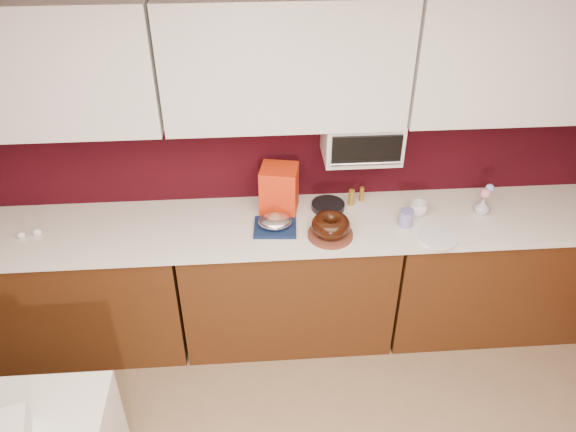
{
  "coord_description": "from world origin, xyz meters",
  "views": [
    {
      "loc": [
        -0.2,
        -0.83,
        2.88
      ],
      "look_at": [
        -0.0,
        1.84,
        1.02
      ],
      "focal_mm": 35.0,
      "sensor_mm": 36.0,
      "label": 1
    }
  ],
  "objects_px": {
    "foil_ham_nest": "(275,221)",
    "flower_vase": "(483,206)",
    "toaster_oven": "(362,138)",
    "bundt_cake": "(331,225)",
    "blue_jar": "(406,218)",
    "coffee_mug": "(418,207)",
    "pandoro_box": "(279,189)"
  },
  "relations": [
    {
      "from": "blue_jar",
      "to": "flower_vase",
      "type": "relative_size",
      "value": 0.92
    },
    {
      "from": "pandoro_box",
      "to": "toaster_oven",
      "type": "bearing_deg",
      "value": 13.72
    },
    {
      "from": "foil_ham_nest",
      "to": "flower_vase",
      "type": "height_order",
      "value": "flower_vase"
    },
    {
      "from": "coffee_mug",
      "to": "pandoro_box",
      "type": "bearing_deg",
      "value": 172.19
    },
    {
      "from": "toaster_oven",
      "to": "foil_ham_nest",
      "type": "relative_size",
      "value": 2.27
    },
    {
      "from": "foil_ham_nest",
      "to": "pandoro_box",
      "type": "height_order",
      "value": "pandoro_box"
    },
    {
      "from": "foil_ham_nest",
      "to": "flower_vase",
      "type": "relative_size",
      "value": 1.76
    },
    {
      "from": "foil_ham_nest",
      "to": "flower_vase",
      "type": "bearing_deg",
      "value": 3.17
    },
    {
      "from": "blue_jar",
      "to": "pandoro_box",
      "type": "bearing_deg",
      "value": 163.58
    },
    {
      "from": "blue_jar",
      "to": "flower_vase",
      "type": "height_order",
      "value": "flower_vase"
    },
    {
      "from": "foil_ham_nest",
      "to": "pandoro_box",
      "type": "bearing_deg",
      "value": 79.34
    },
    {
      "from": "coffee_mug",
      "to": "blue_jar",
      "type": "distance_m",
      "value": 0.15
    },
    {
      "from": "toaster_oven",
      "to": "bundt_cake",
      "type": "xyz_separation_m",
      "value": [
        -0.21,
        -0.32,
        -0.39
      ]
    },
    {
      "from": "bundt_cake",
      "to": "toaster_oven",
      "type": "bearing_deg",
      "value": 56.74
    },
    {
      "from": "flower_vase",
      "to": "pandoro_box",
      "type": "bearing_deg",
      "value": 174.07
    },
    {
      "from": "toaster_oven",
      "to": "coffee_mug",
      "type": "xyz_separation_m",
      "value": [
        0.36,
        -0.14,
        -0.42
      ]
    },
    {
      "from": "coffee_mug",
      "to": "flower_vase",
      "type": "relative_size",
      "value": 0.95
    },
    {
      "from": "bundt_cake",
      "to": "blue_jar",
      "type": "distance_m",
      "value": 0.47
    },
    {
      "from": "coffee_mug",
      "to": "toaster_oven",
      "type": "bearing_deg",
      "value": 159.46
    },
    {
      "from": "toaster_oven",
      "to": "foil_ham_nest",
      "type": "bearing_deg",
      "value": -157.39
    },
    {
      "from": "toaster_oven",
      "to": "blue_jar",
      "type": "xyz_separation_m",
      "value": [
        0.26,
        -0.24,
        -0.42
      ]
    },
    {
      "from": "coffee_mug",
      "to": "foil_ham_nest",
      "type": "bearing_deg",
      "value": -174.57
    },
    {
      "from": "flower_vase",
      "to": "blue_jar",
      "type": "bearing_deg",
      "value": -169.75
    },
    {
      "from": "coffee_mug",
      "to": "flower_vase",
      "type": "bearing_deg",
      "value": -1.89
    },
    {
      "from": "blue_jar",
      "to": "toaster_oven",
      "type": "bearing_deg",
      "value": 137.27
    },
    {
      "from": "toaster_oven",
      "to": "flower_vase",
      "type": "xyz_separation_m",
      "value": [
        0.76,
        -0.15,
        -0.42
      ]
    },
    {
      "from": "bundt_cake",
      "to": "foil_ham_nest",
      "type": "distance_m",
      "value": 0.33
    },
    {
      "from": "toaster_oven",
      "to": "coffee_mug",
      "type": "relative_size",
      "value": 4.21
    },
    {
      "from": "coffee_mug",
      "to": "flower_vase",
      "type": "distance_m",
      "value": 0.4
    },
    {
      "from": "toaster_oven",
      "to": "bundt_cake",
      "type": "bearing_deg",
      "value": -123.26
    },
    {
      "from": "pandoro_box",
      "to": "flower_vase",
      "type": "bearing_deg",
      "value": 5.62
    },
    {
      "from": "foil_ham_nest",
      "to": "flower_vase",
      "type": "distance_m",
      "value": 1.29
    }
  ]
}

